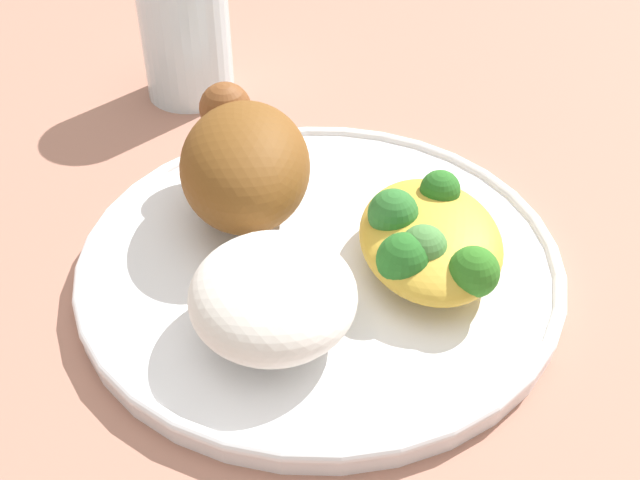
% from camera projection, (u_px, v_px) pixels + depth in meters
% --- Properties ---
extents(ground_plane, '(2.00, 2.00, 0.00)m').
position_uv_depth(ground_plane, '(320.00, 273.00, 0.47)').
color(ground_plane, '#A7705D').
extents(plate, '(0.27, 0.27, 0.01)m').
position_uv_depth(plate, '(320.00, 263.00, 0.47)').
color(plate, white).
rests_on(plate, ground_plane).
extents(roasted_chicken, '(0.11, 0.08, 0.06)m').
position_uv_depth(roasted_chicken, '(244.00, 162.00, 0.48)').
color(roasted_chicken, brown).
rests_on(roasted_chicken, plate).
extents(rice_pile, '(0.09, 0.08, 0.04)m').
position_uv_depth(rice_pile, '(273.00, 295.00, 0.41)').
color(rice_pile, white).
rests_on(rice_pile, plate).
extents(mac_cheese_with_broccoli, '(0.10, 0.08, 0.04)m').
position_uv_depth(mac_cheese_with_broccoli, '(428.00, 238.00, 0.45)').
color(mac_cheese_with_broccoli, gold).
rests_on(mac_cheese_with_broccoli, plate).
extents(water_glass, '(0.06, 0.06, 0.10)m').
position_uv_depth(water_glass, '(186.00, 33.00, 0.60)').
color(water_glass, silver).
rests_on(water_glass, ground_plane).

